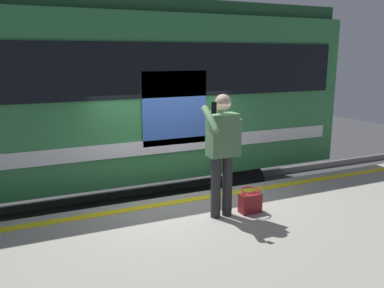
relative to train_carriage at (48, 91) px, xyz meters
name	(u,v)px	position (x,y,z in m)	size (l,w,h in m)	color
ground_plane	(178,246)	(-1.72, 1.96, -2.48)	(26.02, 26.02, 0.00)	#3D3D3F
platform	(246,286)	(-1.72, 4.06, -2.03)	(17.35, 4.20, 0.90)	#9E998E
safety_line	(185,201)	(-1.72, 2.26, -1.58)	(17.00, 0.16, 0.01)	yellow
track_rail_near	(154,215)	(-1.72, 0.71, -2.40)	(22.55, 0.08, 0.16)	slate
track_rail_far	(134,192)	(-1.72, -0.72, -2.40)	(22.55, 0.08, 0.16)	slate
train_carriage	(48,91)	(0.00, 0.00, 0.00)	(10.93, 2.75, 3.89)	#2D723F
passenger	(222,146)	(-1.95, 3.00, -0.56)	(0.57, 0.55, 1.72)	#262628
handbag	(250,202)	(-2.39, 3.07, -1.42)	(0.31, 0.28, 0.35)	maroon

